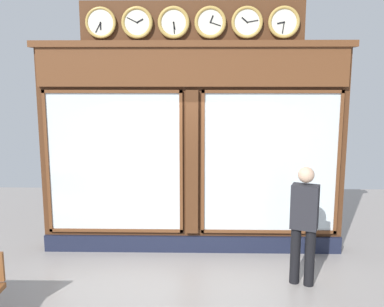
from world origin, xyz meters
The scene contains 2 objects.
shop_facade centered at (0.00, -0.12, 1.80)m, with size 5.05×0.42×4.04m.
pedestrian centered at (-1.57, 1.12, 0.93)m, with size 0.42×0.34×1.69m.
Camera 1 is at (-0.14, 6.83, 2.87)m, focal length 40.26 mm.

